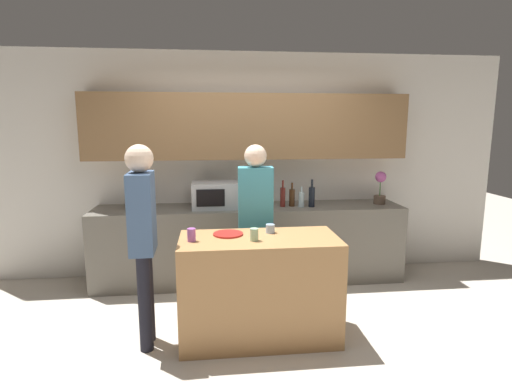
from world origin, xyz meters
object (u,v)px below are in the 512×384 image
object	(u,v)px
bottle_3	(312,196)
cup_1	(254,234)
person_left	(255,213)
bottle_0	(283,197)
microwave	(215,195)
bottle_2	(301,199)
toaster	(141,201)
potted_plant	(380,188)
cup_0	(191,235)
person_center	(143,229)
bottle_1	(292,197)
plate_on_island	(228,234)
cup_2	(270,229)

from	to	relation	value
bottle_3	cup_1	xyz separation A→B (m)	(-0.81, -1.30, -0.06)
person_left	bottle_0	bearing A→B (deg)	-116.76
microwave	bottle_2	distance (m)	1.01
toaster	potted_plant	size ratio (longest dim) A/B	0.66
cup_0	person_center	distance (m)	0.40
potted_plant	cup_1	distance (m)	2.18
bottle_1	bottle_3	world-z (taller)	bottle_3
potted_plant	person_left	size ratio (longest dim) A/B	0.24
plate_on_island	person_center	world-z (taller)	person_center
bottle_0	bottle_1	size ratio (longest dim) A/B	1.12
bottle_0	cup_2	xyz separation A→B (m)	(-0.31, -1.13, -0.07)
bottle_1	cup_2	world-z (taller)	bottle_1
bottle_1	cup_0	world-z (taller)	bottle_1
bottle_3	person_left	size ratio (longest dim) A/B	0.20
bottle_3	person_center	world-z (taller)	person_center
person_left	bottle_1	bearing A→B (deg)	-122.60
bottle_0	toaster	bearing A→B (deg)	178.77
microwave	toaster	bearing A→B (deg)	179.89
bottle_2	cup_1	distance (m)	1.49
bottle_3	cup_2	world-z (taller)	bottle_3
potted_plant	cup_0	size ratio (longest dim) A/B	3.66
bottle_2	cup_0	bearing A→B (deg)	-133.42
plate_on_island	person_left	bearing A→B (deg)	57.88
cup_0	cup_2	bearing A→B (deg)	15.14
cup_0	plate_on_island	bearing A→B (deg)	27.33
bottle_0	person_center	world-z (taller)	person_center
cup_2	toaster	bearing A→B (deg)	138.54
bottle_3	cup_2	bearing A→B (deg)	-120.88
bottle_2	person_center	distance (m)	2.04
toaster	bottle_2	world-z (taller)	bottle_2
bottle_1	person_center	distance (m)	2.00
bottle_1	bottle_2	xyz separation A→B (m)	(0.10, -0.05, -0.02)
plate_on_island	cup_1	bearing A→B (deg)	-43.50
microwave	bottle_2	xyz separation A→B (m)	(1.00, -0.07, -0.06)
plate_on_island	cup_1	distance (m)	0.29
microwave	cup_0	xyz separation A→B (m)	(-0.21, -1.35, -0.09)
potted_plant	cup_0	xyz separation A→B (m)	(-2.19, -1.35, -0.14)
bottle_1	cup_0	bearing A→B (deg)	-129.74
person_left	potted_plant	bearing A→B (deg)	-152.44
microwave	bottle_0	size ratio (longest dim) A/B	1.66
microwave	potted_plant	distance (m)	1.99
cup_1	potted_plant	bearing A→B (deg)	39.58
bottle_1	bottle_3	distance (m)	0.23
microwave	potted_plant	size ratio (longest dim) A/B	1.32
bottle_1	person_left	size ratio (longest dim) A/B	0.17
cup_2	plate_on_island	bearing A→B (deg)	-176.04
potted_plant	bottle_3	distance (m)	0.87
toaster	bottle_0	bearing A→B (deg)	-1.23
bottle_0	bottle_1	world-z (taller)	bottle_0
bottle_1	person_center	size ratio (longest dim) A/B	0.16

